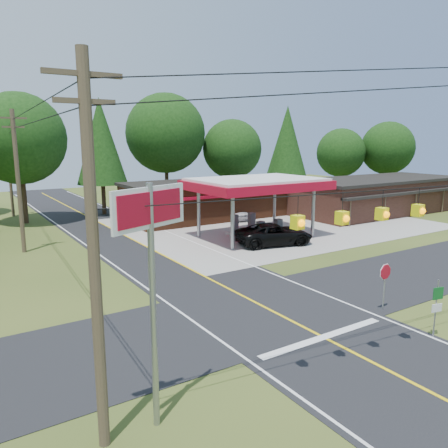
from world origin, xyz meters
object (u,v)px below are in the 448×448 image
sedan_car (234,212)px  big_stop_sign (151,250)px  suv_car (274,234)px  gas_canopy (256,186)px  octagonal_stop_sign (385,276)px

sedan_car → big_stop_sign: 32.88m
suv_car → sedan_car: suv_car is taller
gas_canopy → octagonal_stop_sign: gas_canopy is taller
suv_car → big_stop_sign: bearing=146.3°
gas_canopy → big_stop_sign: 24.78m
gas_canopy → big_stop_sign: big_stop_sign is taller
big_stop_sign → octagonal_stop_sign: big_stop_sign is taller
big_stop_sign → octagonal_stop_sign: 13.11m
suv_car → big_stop_sign: big_stop_sign is taller
big_stop_sign → gas_canopy: bearing=46.7°
suv_car → octagonal_stop_sign: octagonal_stop_sign is taller
octagonal_stop_sign → sedan_car: bearing=72.5°
sedan_car → big_stop_sign: size_ratio=0.62×
suv_car → octagonal_stop_sign: size_ratio=2.59×
gas_canopy → sedan_car: gas_canopy is taller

